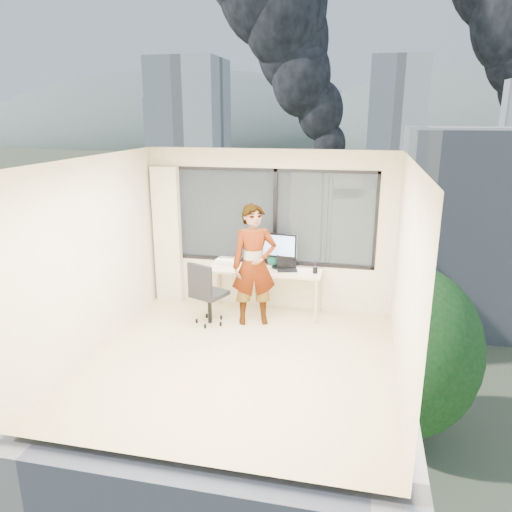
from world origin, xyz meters
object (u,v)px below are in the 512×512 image
(chair, at_px, (209,292))
(monitor, at_px, (279,250))
(person, at_px, (254,265))
(game_console, at_px, (226,260))
(handbag, at_px, (275,260))
(desk, at_px, (265,291))
(laptop, at_px, (287,264))

(chair, relative_size, monitor, 1.77)
(person, bearing_deg, game_console, 117.00)
(person, height_order, handbag, person)
(desk, relative_size, chair, 1.77)
(game_console, bearing_deg, desk, -11.95)
(monitor, distance_m, laptop, 0.26)
(desk, distance_m, person, 0.69)
(person, bearing_deg, chair, 176.34)
(laptop, bearing_deg, person, -152.39)
(chair, height_order, person, person)
(desk, distance_m, laptop, 0.59)
(monitor, bearing_deg, desk, -147.30)
(chair, height_order, laptop, chair)
(monitor, xyz_separation_m, laptop, (0.15, -0.11, -0.19))
(desk, bearing_deg, handbag, 59.47)
(handbag, bearing_deg, desk, -105.38)
(person, relative_size, laptop, 5.63)
(person, distance_m, handbag, 0.64)
(desk, distance_m, handbag, 0.53)
(monitor, bearing_deg, person, -114.29)
(desk, distance_m, chair, 0.96)
(laptop, bearing_deg, chair, -166.80)
(chair, distance_m, person, 0.80)
(person, bearing_deg, monitor, 41.25)
(person, height_order, monitor, person)
(person, height_order, game_console, person)
(chair, xyz_separation_m, handbag, (0.87, 0.78, 0.34))
(desk, xyz_separation_m, game_console, (-0.70, 0.20, 0.41))
(desk, distance_m, game_console, 0.84)
(person, relative_size, game_console, 6.52)
(person, xyz_separation_m, laptop, (0.44, 0.40, -0.08))
(handbag, bearing_deg, laptop, -25.75)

